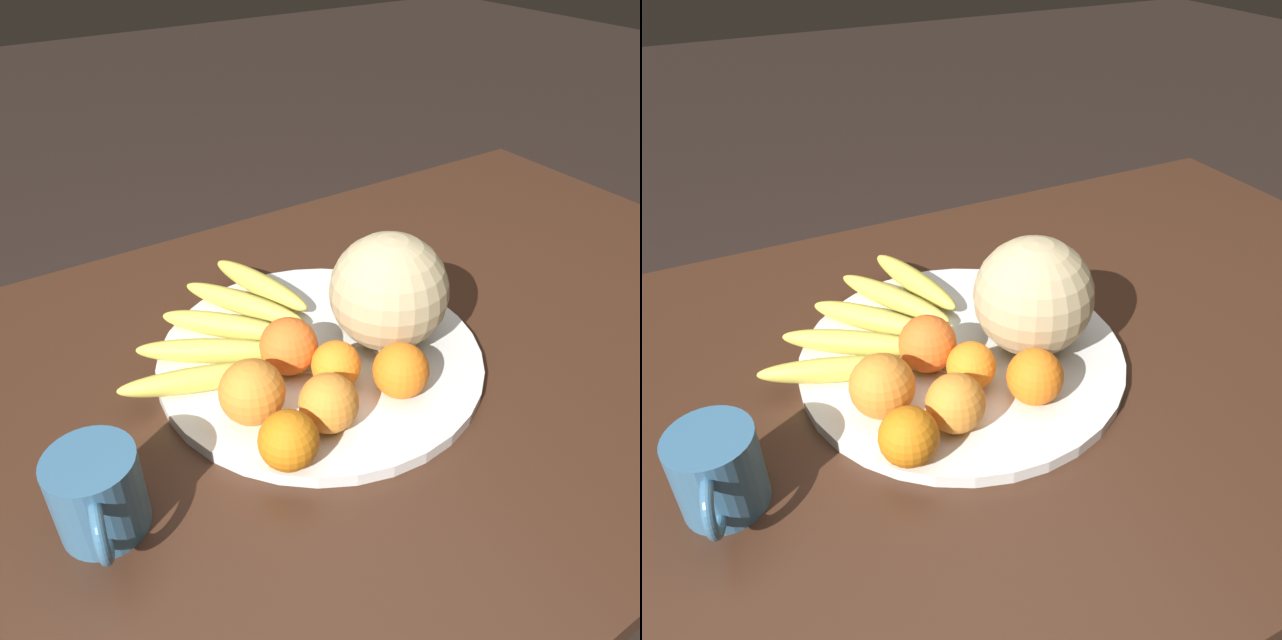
% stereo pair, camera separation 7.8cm
% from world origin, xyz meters
% --- Properties ---
extents(kitchen_table, '(1.66, 0.87, 0.71)m').
position_xyz_m(kitchen_table, '(0.00, 0.00, 0.63)').
color(kitchen_table, '#3D2316').
rests_on(kitchen_table, ground_plane).
extents(fruit_bowl, '(0.42, 0.42, 0.02)m').
position_xyz_m(fruit_bowl, '(-0.04, -0.01, 0.72)').
color(fruit_bowl, white).
rests_on(fruit_bowl, kitchen_table).
extents(melon, '(0.15, 0.15, 0.15)m').
position_xyz_m(melon, '(-0.13, 0.02, 0.81)').
color(melon, tan).
rests_on(melon, fruit_bowl).
extents(banana_bunch, '(0.30, 0.29, 0.03)m').
position_xyz_m(banana_bunch, '(0.04, -0.10, 0.75)').
color(banana_bunch, '#473819').
rests_on(banana_bunch, fruit_bowl).
extents(orange_front_left, '(0.07, 0.07, 0.07)m').
position_xyz_m(orange_front_left, '(0.01, -0.00, 0.77)').
color(orange_front_left, orange).
rests_on(orange_front_left, fruit_bowl).
extents(orange_front_right, '(0.07, 0.07, 0.07)m').
position_xyz_m(orange_front_right, '(0.02, 0.11, 0.76)').
color(orange_front_right, orange).
rests_on(orange_front_right, fruit_bowl).
extents(orange_mid_center, '(0.06, 0.06, 0.06)m').
position_xyz_m(orange_mid_center, '(0.09, 0.13, 0.76)').
color(orange_mid_center, orange).
rests_on(orange_mid_center, fruit_bowl).
extents(orange_back_left, '(0.08, 0.08, 0.08)m').
position_xyz_m(orange_back_left, '(0.09, 0.05, 0.77)').
color(orange_back_left, orange).
rests_on(orange_back_left, fruit_bowl).
extents(orange_back_right, '(0.06, 0.06, 0.06)m').
position_xyz_m(orange_back_right, '(-0.02, 0.06, 0.76)').
color(orange_back_right, orange).
rests_on(orange_back_right, fruit_bowl).
extents(orange_top_small, '(0.07, 0.07, 0.07)m').
position_xyz_m(orange_top_small, '(-0.08, 0.11, 0.76)').
color(orange_top_small, orange).
rests_on(orange_top_small, fruit_bowl).
extents(produce_tag, '(0.07, 0.06, 0.00)m').
position_xyz_m(produce_tag, '(-0.03, 0.02, 0.73)').
color(produce_tag, white).
rests_on(produce_tag, fruit_bowl).
extents(ceramic_mug, '(0.09, 0.12, 0.09)m').
position_xyz_m(ceramic_mug, '(0.27, 0.09, 0.76)').
color(ceramic_mug, '#386689').
rests_on(ceramic_mug, kitchen_table).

